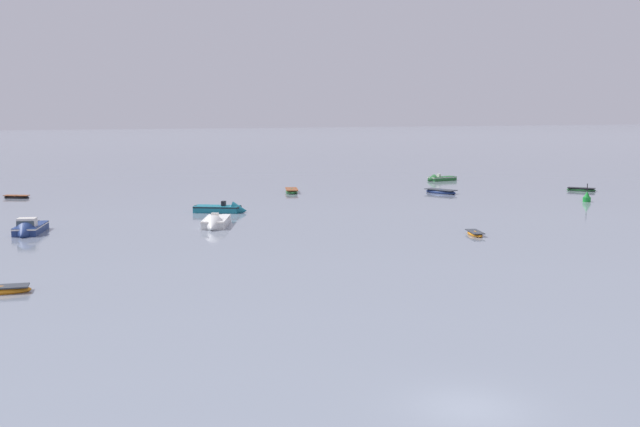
{
  "coord_description": "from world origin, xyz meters",
  "views": [
    {
      "loc": [
        -14.86,
        -22.69,
        10.72
      ],
      "look_at": [
        12.64,
        46.19,
        0.64
      ],
      "focal_mm": 43.27,
      "sensor_mm": 36.0,
      "label": 1
    }
  ],
  "objects_px": {
    "rowboat_moored_2": "(581,190)",
    "rowboat_moored_8": "(292,191)",
    "channel_buoy": "(587,198)",
    "rowboat_moored_3": "(17,197)",
    "rowboat_moored_7": "(475,234)",
    "motorboat_moored_1": "(225,210)",
    "motorboat_moored_4": "(215,224)",
    "motorboat_moored_2": "(438,179)",
    "rowboat_moored_4": "(441,192)",
    "motorboat_moored_5": "(28,230)"
  },
  "relations": [
    {
      "from": "rowboat_moored_2",
      "to": "motorboat_moored_1",
      "type": "height_order",
      "value": "motorboat_moored_1"
    },
    {
      "from": "rowboat_moored_7",
      "to": "motorboat_moored_5",
      "type": "height_order",
      "value": "motorboat_moored_5"
    },
    {
      "from": "rowboat_moored_8",
      "to": "channel_buoy",
      "type": "relative_size",
      "value": 2.06
    },
    {
      "from": "rowboat_moored_2",
      "to": "motorboat_moored_5",
      "type": "bearing_deg",
      "value": -121.79
    },
    {
      "from": "rowboat_moored_2",
      "to": "motorboat_moored_4",
      "type": "relative_size",
      "value": 0.58
    },
    {
      "from": "rowboat_moored_7",
      "to": "rowboat_moored_8",
      "type": "distance_m",
      "value": 37.81
    },
    {
      "from": "motorboat_moored_4",
      "to": "motorboat_moored_5",
      "type": "xyz_separation_m",
      "value": [
        -15.95,
        2.08,
        0.05
      ]
    },
    {
      "from": "rowboat_moored_7",
      "to": "rowboat_moored_8",
      "type": "height_order",
      "value": "rowboat_moored_8"
    },
    {
      "from": "rowboat_moored_2",
      "to": "rowboat_moored_8",
      "type": "distance_m",
      "value": 38.22
    },
    {
      "from": "rowboat_moored_7",
      "to": "channel_buoy",
      "type": "relative_size",
      "value": 1.35
    },
    {
      "from": "rowboat_moored_2",
      "to": "rowboat_moored_8",
      "type": "height_order",
      "value": "rowboat_moored_8"
    },
    {
      "from": "rowboat_moored_4",
      "to": "channel_buoy",
      "type": "bearing_deg",
      "value": 14.86
    },
    {
      "from": "rowboat_moored_2",
      "to": "rowboat_moored_7",
      "type": "distance_m",
      "value": 41.71
    },
    {
      "from": "motorboat_moored_1",
      "to": "rowboat_moored_4",
      "type": "height_order",
      "value": "motorboat_moored_1"
    },
    {
      "from": "motorboat_moored_4",
      "to": "motorboat_moored_5",
      "type": "distance_m",
      "value": 16.08
    },
    {
      "from": "motorboat_moored_4",
      "to": "motorboat_moored_5",
      "type": "relative_size",
      "value": 1.05
    },
    {
      "from": "motorboat_moored_1",
      "to": "motorboat_moored_4",
      "type": "distance_m",
      "value": 10.19
    },
    {
      "from": "motorboat_moored_1",
      "to": "rowboat_moored_3",
      "type": "bearing_deg",
      "value": 160.84
    },
    {
      "from": "rowboat_moored_7",
      "to": "motorboat_moored_5",
      "type": "xyz_separation_m",
      "value": [
        -35.57,
        14.69,
        0.2
      ]
    },
    {
      "from": "rowboat_moored_4",
      "to": "motorboat_moored_4",
      "type": "height_order",
      "value": "motorboat_moored_4"
    },
    {
      "from": "rowboat_moored_2",
      "to": "rowboat_moored_8",
      "type": "relative_size",
      "value": 0.77
    },
    {
      "from": "channel_buoy",
      "to": "rowboat_moored_3",
      "type": "bearing_deg",
      "value": 155.13
    },
    {
      "from": "rowboat_moored_3",
      "to": "motorboat_moored_5",
      "type": "distance_m",
      "value": 29.59
    },
    {
      "from": "rowboat_moored_3",
      "to": "motorboat_moored_1",
      "type": "bearing_deg",
      "value": -19.74
    },
    {
      "from": "rowboat_moored_2",
      "to": "channel_buoy",
      "type": "xyz_separation_m",
      "value": [
        -7.57,
        -9.85,
        0.3
      ]
    },
    {
      "from": "rowboat_moored_4",
      "to": "motorboat_moored_4",
      "type": "xyz_separation_m",
      "value": [
        -33.96,
        -17.32,
        0.09
      ]
    },
    {
      "from": "motorboat_moored_2",
      "to": "channel_buoy",
      "type": "height_order",
      "value": "channel_buoy"
    },
    {
      "from": "motorboat_moored_1",
      "to": "rowboat_moored_4",
      "type": "xyz_separation_m",
      "value": [
        30.5,
        7.74,
        -0.06
      ]
    },
    {
      "from": "motorboat_moored_2",
      "to": "rowboat_moored_3",
      "type": "relative_size",
      "value": 1.5
    },
    {
      "from": "rowboat_moored_2",
      "to": "rowboat_moored_7",
      "type": "relative_size",
      "value": 1.18
    },
    {
      "from": "motorboat_moored_1",
      "to": "rowboat_moored_8",
      "type": "xyz_separation_m",
      "value": [
        12.95,
        15.48,
        -0.07
      ]
    },
    {
      "from": "motorboat_moored_1",
      "to": "channel_buoy",
      "type": "height_order",
      "value": "channel_buoy"
    },
    {
      "from": "motorboat_moored_2",
      "to": "rowboat_moored_8",
      "type": "distance_m",
      "value": 27.16
    },
    {
      "from": "rowboat_moored_8",
      "to": "motorboat_moored_5",
      "type": "relative_size",
      "value": 0.79
    },
    {
      "from": "rowboat_moored_8",
      "to": "motorboat_moored_2",
      "type": "bearing_deg",
      "value": 122.5
    },
    {
      "from": "rowboat_moored_7",
      "to": "rowboat_moored_8",
      "type": "relative_size",
      "value": 0.65
    },
    {
      "from": "motorboat_moored_2",
      "to": "rowboat_moored_7",
      "type": "bearing_deg",
      "value": 57.18
    },
    {
      "from": "motorboat_moored_1",
      "to": "motorboat_moored_2",
      "type": "bearing_deg",
      "value": 58.87
    },
    {
      "from": "rowboat_moored_8",
      "to": "motorboat_moored_5",
      "type": "distance_m",
      "value": 39.69
    },
    {
      "from": "rowboat_moored_2",
      "to": "rowboat_moored_7",
      "type": "xyz_separation_m",
      "value": [
        -33.01,
        -25.5,
        -0.03
      ]
    },
    {
      "from": "motorboat_moored_2",
      "to": "motorboat_moored_5",
      "type": "height_order",
      "value": "motorboat_moored_5"
    },
    {
      "from": "motorboat_moored_5",
      "to": "motorboat_moored_2",
      "type": "bearing_deg",
      "value": 132.63
    },
    {
      "from": "rowboat_moored_2",
      "to": "motorboat_moored_4",
      "type": "xyz_separation_m",
      "value": [
        -52.64,
        -12.89,
        0.12
      ]
    },
    {
      "from": "rowboat_moored_7",
      "to": "motorboat_moored_1",
      "type": "bearing_deg",
      "value": 51.76
    },
    {
      "from": "motorboat_moored_5",
      "to": "motorboat_moored_4",
      "type": "bearing_deg",
      "value": 97.7
    },
    {
      "from": "rowboat_moored_8",
      "to": "channel_buoy",
      "type": "distance_m",
      "value": 36.14
    },
    {
      "from": "rowboat_moored_3",
      "to": "rowboat_moored_2",
      "type": "bearing_deg",
      "value": 12.73
    },
    {
      "from": "rowboat_moored_7",
      "to": "motorboat_moored_2",
      "type": "bearing_deg",
      "value": -11.22
    },
    {
      "from": "motorboat_moored_2",
      "to": "rowboat_moored_4",
      "type": "distance_m",
      "value": 17.45
    },
    {
      "from": "rowboat_moored_4",
      "to": "motorboat_moored_5",
      "type": "relative_size",
      "value": 0.79
    }
  ]
}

